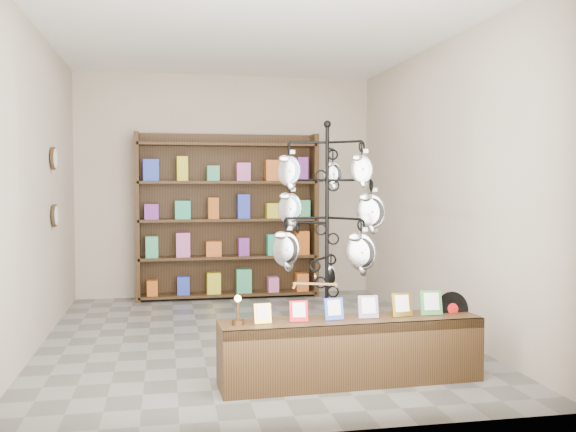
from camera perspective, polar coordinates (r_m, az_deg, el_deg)
ground at (r=6.52m, az=-3.34°, el=-10.74°), size 5.00×5.00×0.00m
room_envelope at (r=6.34m, az=-3.39°, el=5.73°), size 5.00×5.00×5.00m
display_tree at (r=5.88m, az=3.49°, el=-0.19°), size 1.17×1.17×2.11m
front_shelf at (r=5.07m, az=5.62°, el=-11.81°), size 2.05×0.49×0.72m
back_shelving at (r=8.63m, az=-5.36°, el=-0.46°), size 2.42×0.36×2.20m
wall_clocks at (r=7.17m, az=-20.07°, el=2.44°), size 0.03×0.24×0.84m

